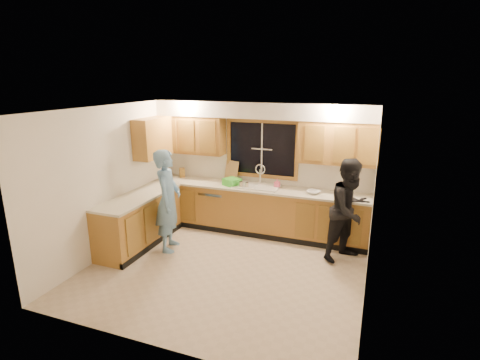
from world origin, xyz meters
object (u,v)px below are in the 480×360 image
dishwasher (216,207)px  stove (120,232)px  sink (257,189)px  bowl (314,192)px  knife_block (182,173)px  soap_bottle (277,183)px  man (168,201)px  woman (350,210)px  dish_crate (232,182)px

dishwasher → stove: 2.04m
sink → dishwasher: sink is taller
sink → bowl: size_ratio=3.63×
knife_block → soap_bottle: 2.06m
dishwasher → stove: size_ratio=0.91×
sink → man: size_ratio=0.48×
man → bowl: (2.29, 1.17, 0.06)m
sink → woman: woman is taller
stove → dish_crate: (1.32, 1.75, 0.54)m
man → soap_bottle: man is taller
man → dish_crate: (0.72, 1.17, 0.10)m
dishwasher → knife_block: size_ratio=4.21×
dishwasher → sink: bearing=1.0°
man → bowl: 2.57m
sink → stove: bearing=-134.6°
man → dish_crate: bearing=-47.9°
woman → soap_bottle: bearing=104.0°
woman → bowl: woman is taller
dishwasher → bowl: bowl is taller
stove → woman: size_ratio=0.53×
dishwasher → bowl: size_ratio=3.46×
sink → soap_bottle: bearing=7.2°
man → woman: bearing=-92.9°
man → knife_block: (-0.48, 1.37, 0.13)m
dish_crate → soap_bottle: bearing=8.2°
dish_crate → bowl: dish_crate is taller
knife_block → dish_crate: 1.22m
sink → knife_block: 1.69m
stove → bowl: bowl is taller
sink → knife_block: bearing=175.8°
man → knife_block: 1.45m
knife_block → bowl: knife_block is taller
stove → dishwasher: bearing=62.3°
sink → bowl: sink is taller
dishwasher → man: man is taller
woman → bowl: 0.83m
bowl → stove: bearing=-148.7°
stove → man: 0.94m
dishwasher → dish_crate: dish_crate is taller
dishwasher → soap_bottle: 1.37m
soap_bottle → dish_crate: bearing=-171.8°
soap_bottle → knife_block: bearing=177.9°
sink → bowl: bearing=-3.8°
stove → man: (0.60, 0.58, 0.44)m
sink → stove: (-1.80, -1.82, -0.41)m
dish_crate → stove: bearing=-127.0°
man → stove: bearing=118.0°
woman → knife_block: size_ratio=8.76×
dish_crate → bowl: (1.57, 0.01, -0.04)m
stove → soap_bottle: (2.18, 1.87, 0.56)m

